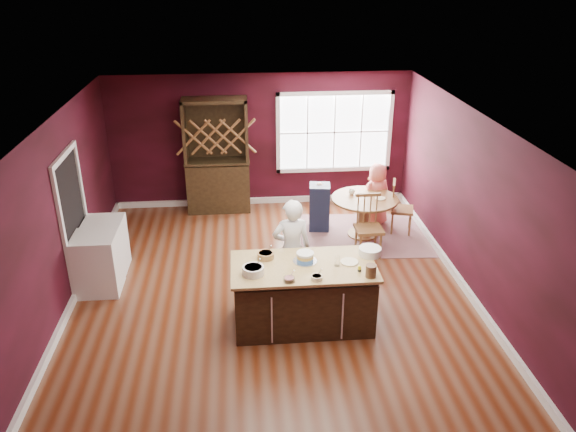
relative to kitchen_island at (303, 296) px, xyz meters
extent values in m
plane|color=brown|center=(-0.38, 0.86, -0.44)|extent=(7.00, 7.00, 0.00)
plane|color=white|center=(-0.38, 0.86, 2.26)|extent=(7.00, 7.00, 0.00)
plane|color=#450D1F|center=(-0.38, 4.36, 0.91)|extent=(6.00, 0.00, 6.00)
plane|color=#450D1F|center=(-0.38, -2.64, 0.91)|extent=(6.00, 0.00, 6.00)
plane|color=#450D1F|center=(-3.38, 0.86, 0.91)|extent=(0.00, 7.00, 7.00)
plane|color=#450D1F|center=(2.62, 0.86, 0.91)|extent=(0.00, 7.00, 7.00)
cube|color=#3D2F1A|center=(0.00, 0.00, -0.03)|extent=(1.87, 0.94, 0.83)
cube|color=tan|center=(0.00, 0.00, 0.46)|extent=(1.95, 1.02, 0.04)
cylinder|color=brown|center=(1.43, 2.65, -0.42)|extent=(0.56, 0.56, 0.04)
cylinder|color=brown|center=(1.43, 2.65, -0.08)|extent=(0.20, 0.20, 0.67)
cylinder|color=brown|center=(1.43, 2.65, 0.29)|extent=(1.21, 1.21, 0.04)
imported|color=silver|center=(-0.09, 0.72, 0.35)|extent=(0.60, 0.42, 1.58)
cylinder|color=silver|center=(-0.68, -0.17, 0.54)|extent=(0.29, 0.29, 0.11)
cylinder|color=olive|center=(-0.50, 0.25, 0.52)|extent=(0.23, 0.23, 0.09)
cylinder|color=white|center=(-0.23, -0.40, 0.51)|extent=(0.15, 0.15, 0.06)
cylinder|color=beige|center=(0.13, -0.38, 0.51)|extent=(0.15, 0.15, 0.06)
cylinder|color=white|center=(0.45, -0.05, 0.55)|extent=(0.07, 0.07, 0.15)
cylinder|color=beige|center=(0.63, 0.02, 0.49)|extent=(0.25, 0.25, 0.02)
cylinder|color=white|center=(0.96, 0.21, 0.53)|extent=(0.31, 0.31, 0.11)
cylinder|color=brown|center=(0.83, -0.37, 0.57)|extent=(0.14, 0.14, 0.17)
cube|color=brown|center=(1.43, 2.65, -0.43)|extent=(2.50, 2.00, 0.01)
imported|color=#DC675E|center=(1.77, 3.12, 0.17)|extent=(0.71, 0.60, 1.22)
cylinder|color=beige|center=(1.69, 2.58, 0.32)|extent=(0.19, 0.19, 0.01)
imported|color=white|center=(1.22, 2.84, 0.36)|extent=(0.15, 0.15, 0.09)
cube|color=#351F14|center=(-1.25, 4.08, 0.71)|extent=(1.25, 0.52, 2.29)
cube|color=white|center=(-3.02, 1.14, 0.02)|extent=(0.64, 0.62, 0.93)
cube|color=white|center=(-3.02, 1.78, 0.01)|extent=(0.61, 0.59, 0.89)
camera|label=1|loc=(-0.80, -6.55, 4.23)|focal=35.00mm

